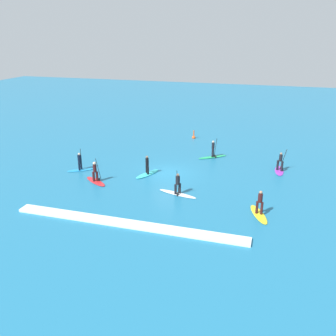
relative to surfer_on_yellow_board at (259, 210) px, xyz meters
name	(u,v)px	position (x,y,z in m)	size (l,w,h in m)	color
ground_plane	(168,173)	(-8.18, 5.71, -0.40)	(120.00, 120.00, 0.00)	#1E6B93
surfer_on_yellow_board	(259,210)	(0.00, 0.00, 0.00)	(1.69, 2.89, 1.82)	yellow
surfer_on_purple_board	(280,167)	(1.34, 9.06, 0.04)	(0.89, 2.58, 2.09)	purple
surfer_on_red_board	(95,177)	(-13.45, 2.12, 0.03)	(2.65, 2.07, 2.12)	red
surfer_on_white_board	(178,189)	(-6.22, 1.67, 0.08)	(3.26, 1.36, 2.18)	white
surfer_on_blue_board	(80,165)	(-16.03, 4.19, 0.10)	(2.37, 1.95, 2.04)	#1E8CD1
surfer_on_teal_board	(147,171)	(-9.85, 4.92, -0.05)	(1.78, 2.84, 1.74)	#33C6CC
surfer_on_green_board	(213,154)	(-5.10, 11.11, 0.00)	(2.78, 2.29, 2.08)	#23B266
marker_buoy	(194,137)	(-8.42, 17.30, -0.22)	(0.41, 0.41, 1.05)	#E55119
wave_crest	(127,224)	(-8.18, -3.81, -0.31)	(15.91, 0.90, 0.18)	white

